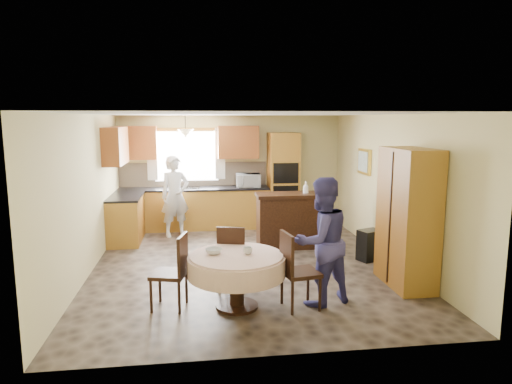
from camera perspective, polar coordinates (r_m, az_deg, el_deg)
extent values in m
cube|color=brown|center=(7.76, -1.26, -9.07)|extent=(5.00, 6.00, 0.01)
cube|color=white|center=(7.37, -1.33, 9.71)|extent=(5.00, 6.00, 0.01)
cube|color=#D2C686|center=(10.43, -3.13, 2.66)|extent=(5.00, 0.02, 2.50)
cube|color=#D2C686|center=(4.56, 2.92, -5.84)|extent=(5.00, 0.02, 2.50)
cube|color=#D2C686|center=(7.61, -20.35, -0.32)|extent=(0.02, 6.00, 2.50)
cube|color=#D2C686|center=(8.13, 16.50, 0.45)|extent=(0.02, 6.00, 2.50)
cube|color=white|center=(10.34, -8.69, 4.47)|extent=(1.40, 0.03, 1.10)
cube|color=white|center=(10.33, -12.87, 4.61)|extent=(0.22, 0.02, 1.15)
cube|color=white|center=(10.30, -4.51, 4.80)|extent=(0.22, 0.02, 1.15)
cube|color=gold|center=(10.22, -7.72, -2.13)|extent=(3.30, 0.60, 0.88)
cube|color=black|center=(10.15, -7.77, 0.42)|extent=(3.30, 0.64, 0.04)
cube|color=gold|center=(9.45, -15.94, -3.35)|extent=(0.60, 1.20, 0.88)
cube|color=black|center=(9.36, -16.06, -0.60)|extent=(0.64, 1.20, 0.04)
cube|color=tan|center=(10.39, -7.80, 2.18)|extent=(3.30, 0.02, 0.55)
cube|color=#A45A29|center=(10.25, -14.65, 5.97)|extent=(0.85, 0.33, 0.72)
cube|color=#A45A29|center=(10.22, -2.25, 6.25)|extent=(0.90, 0.33, 0.72)
cube|color=#A45A29|center=(9.27, -17.17, 5.55)|extent=(0.33, 1.20, 0.72)
cube|color=gold|center=(10.30, 3.41, 1.52)|extent=(0.66, 0.62, 2.12)
cube|color=black|center=(9.97, 3.76, 2.36)|extent=(0.56, 0.01, 0.45)
cube|color=black|center=(10.04, 3.73, -0.48)|extent=(0.56, 0.01, 0.45)
cone|color=beige|center=(9.84, -8.81, 7.26)|extent=(0.36, 0.36, 0.18)
cube|color=#321C0D|center=(8.71, 4.51, -3.75)|extent=(1.37, 0.56, 0.97)
cube|color=black|center=(8.17, 14.03, -6.46)|extent=(0.46, 0.40, 0.54)
cube|color=gold|center=(6.96, 18.42, -3.09)|extent=(0.53, 1.06, 2.02)
cylinder|color=#321C0D|center=(6.01, -2.42, -11.36)|extent=(0.18, 0.18, 0.65)
cylinder|color=#321C0D|center=(6.12, -2.40, -14.03)|extent=(0.55, 0.55, 0.04)
cylinder|color=#F9EDCB|center=(5.89, -2.44, -8.04)|extent=(1.19, 1.19, 0.05)
cylinder|color=#F9EDCB|center=(5.93, -2.44, -9.23)|extent=(1.25, 1.25, 0.26)
cube|color=#321C0D|center=(6.05, -10.86, -10.06)|extent=(0.51, 0.51, 0.05)
cube|color=#321C0D|center=(5.92, -9.15, -7.69)|extent=(0.13, 0.40, 0.50)
cylinder|color=#321C0D|center=(5.98, -12.67, -12.79)|extent=(0.04, 0.04, 0.43)
cylinder|color=#321C0D|center=(5.96, -9.10, -12.76)|extent=(0.04, 0.04, 0.43)
cylinder|color=#321C0D|center=(6.32, -12.38, -11.57)|extent=(0.04, 0.04, 0.43)
cylinder|color=#321C0D|center=(6.30, -9.03, -11.53)|extent=(0.04, 0.04, 0.43)
cube|color=#321C0D|center=(6.62, -2.87, -8.33)|extent=(0.50, 0.50, 0.05)
cube|color=#321C0D|center=(6.37, -3.17, -6.56)|extent=(0.39, 0.14, 0.49)
cylinder|color=#321C0D|center=(6.52, -4.29, -10.76)|extent=(0.04, 0.04, 0.42)
cylinder|color=#321C0D|center=(6.55, -1.16, -10.65)|extent=(0.04, 0.04, 0.42)
cylinder|color=#321C0D|center=(6.85, -4.47, -9.76)|extent=(0.04, 0.04, 0.42)
cylinder|color=#321C0D|center=(6.88, -1.50, -9.66)|extent=(0.04, 0.04, 0.42)
cube|color=#321C0D|center=(5.98, 5.62, -10.01)|extent=(0.50, 0.50, 0.05)
cube|color=#321C0D|center=(5.83, 3.86, -7.62)|extent=(0.11, 0.42, 0.52)
cylinder|color=#321C0D|center=(5.86, 4.18, -12.97)|extent=(0.04, 0.04, 0.45)
cylinder|color=#321C0D|center=(5.94, 7.81, -12.71)|extent=(0.04, 0.04, 0.45)
cylinder|color=#321C0D|center=(6.20, 3.46, -11.69)|extent=(0.04, 0.04, 0.45)
cylinder|color=#321C0D|center=(6.28, 6.89, -11.46)|extent=(0.04, 0.04, 0.45)
cube|color=yellow|center=(9.18, 13.38, 3.73)|extent=(0.05, 0.60, 0.50)
cube|color=silver|center=(9.16, 13.21, 3.73)|extent=(0.01, 0.50, 0.39)
imported|color=silver|center=(10.14, -0.98, 1.46)|extent=(0.56, 0.40, 0.30)
imported|color=silver|center=(9.58, -10.07, -0.52)|extent=(0.72, 0.61, 1.68)
imported|color=#3D397C|center=(6.05, 8.16, -6.12)|extent=(1.00, 0.89, 1.69)
imported|color=#B2B2B2|center=(8.54, 2.14, -0.49)|extent=(0.21, 0.21, 0.05)
imported|color=silver|center=(8.65, 6.24, 0.37)|extent=(0.13, 0.13, 0.28)
imported|color=#B2B2B2|center=(5.88, -1.04, -7.35)|extent=(0.14, 0.14, 0.09)
imported|color=#B2B2B2|center=(5.93, -5.30, -7.38)|extent=(0.22, 0.22, 0.07)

